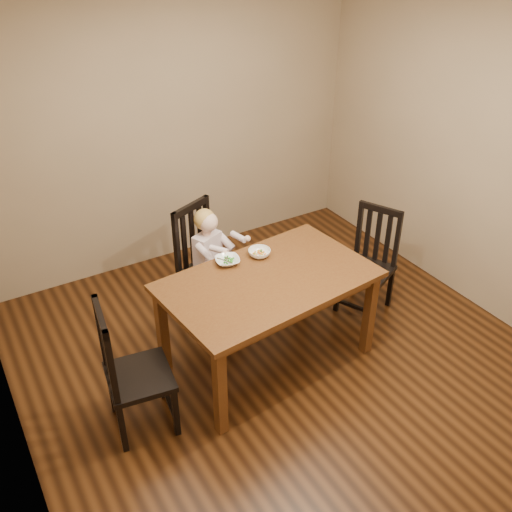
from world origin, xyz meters
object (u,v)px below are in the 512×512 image
toddler (209,253)px  chair_left (131,372)px  bowl_veg (259,253)px  dining_table (268,288)px  chair_right (369,263)px  bowl_peas (227,261)px  chair_child (205,265)px

toddler → chair_left: bearing=17.2°
bowl_veg → dining_table: bearing=-109.0°
chair_right → bowl_peas: size_ratio=5.17×
chair_left → toddler: size_ratio=1.91×
chair_child → bowl_veg: size_ratio=5.92×
chair_left → bowl_veg: bearing=116.6°
dining_table → toddler: (-0.11, 0.78, -0.06)m
chair_right → chair_left: bearing=71.9°
chair_left → bowl_veg: size_ratio=5.83×
chair_child → chair_left: chair_child is taller
dining_table → chair_right: 1.21m
toddler → bowl_veg: 0.55m
bowl_peas → chair_right: bearing=-7.8°
chair_left → bowl_peas: (1.01, 0.46, 0.32)m
chair_child → bowl_veg: 0.65m
chair_left → toddler: 1.40m
bowl_peas → bowl_veg: bowl_veg is taller
chair_child → chair_left: (-1.04, -0.94, -0.01)m
chair_child → bowl_peas: bearing=63.2°
chair_right → toddler: chair_right is taller
dining_table → chair_right: (1.17, 0.16, -0.24)m
chair_child → chair_right: chair_child is taller
chair_child → chair_left: 1.40m
chair_child → bowl_peas: (-0.03, -0.49, 0.31)m
chair_right → toddler: size_ratio=1.79×
dining_table → chair_left: chair_left is taller
chair_right → bowl_peas: chair_right is taller
chair_left → bowl_veg: 1.39m
bowl_veg → chair_child: bearing=115.0°
chair_child → chair_right: bearing=130.0°
bowl_peas → toddler: bearing=83.0°
bowl_veg → toddler: bearing=115.2°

